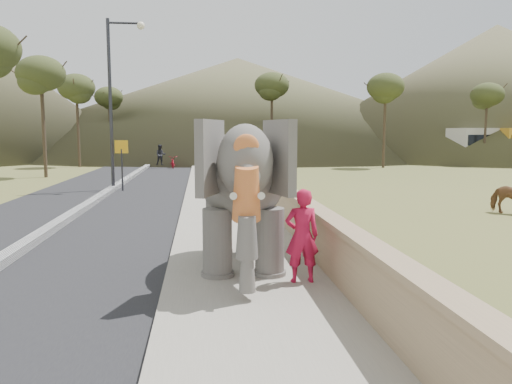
% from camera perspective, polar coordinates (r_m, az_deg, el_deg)
% --- Properties ---
extents(ground, '(160.00, 160.00, 0.00)m').
position_cam_1_polar(ground, '(8.64, -0.62, -12.07)').
color(ground, olive).
rests_on(ground, ground).
extents(road, '(7.00, 120.00, 0.03)m').
position_cam_1_polar(road, '(18.82, -19.13, -2.00)').
color(road, black).
rests_on(road, ground).
extents(median, '(0.35, 120.00, 0.22)m').
position_cam_1_polar(median, '(18.80, -19.14, -1.72)').
color(median, black).
rests_on(median, ground).
extents(walkway, '(3.00, 120.00, 0.15)m').
position_cam_1_polar(walkway, '(18.35, -3.73, -1.66)').
color(walkway, '#9E9687').
rests_on(walkway, ground).
extents(parapet, '(0.30, 120.00, 1.10)m').
position_cam_1_polar(parapet, '(18.44, 1.39, -0.12)').
color(parapet, tan).
rests_on(parapet, ground).
extents(lamppost, '(1.76, 0.36, 8.00)m').
position_cam_1_polar(lamppost, '(24.76, -15.64, 11.45)').
color(lamppost, '#28292C').
rests_on(lamppost, ground).
extents(signboard, '(0.60, 0.08, 2.40)m').
position_cam_1_polar(signboard, '(24.27, -15.10, 3.93)').
color(signboard, '#2D2D33').
rests_on(signboard, ground).
extents(distant_car, '(4.53, 2.76, 1.44)m').
position_cam_1_polar(distant_car, '(47.73, 15.59, 4.17)').
color(distant_car, '#BAB9C1').
rests_on(distant_car, ground).
extents(bus_white, '(11.28, 4.91, 3.10)m').
position_cam_1_polar(bus_white, '(50.03, 26.56, 4.76)').
color(bus_white, beige).
rests_on(bus_white, ground).
extents(hill_right, '(56.00, 56.00, 16.00)m').
position_cam_1_polar(hill_right, '(70.69, 25.53, 10.48)').
color(hill_right, brown).
rests_on(hill_right, ground).
extents(hill_far, '(80.00, 80.00, 14.00)m').
position_cam_1_polar(hill_far, '(78.46, -2.10, 9.99)').
color(hill_far, brown).
rests_on(hill_far, ground).
extents(elephant_and_man, '(2.31, 3.96, 2.81)m').
position_cam_1_polar(elephant_and_man, '(9.98, -1.52, -0.37)').
color(elephant_and_man, slate).
rests_on(elephant_and_man, ground).
extents(motorcyclist, '(1.73, 1.86, 1.83)m').
position_cam_1_polar(motorcyclist, '(38.68, -10.04, 3.70)').
color(motorcyclist, maroon).
rests_on(motorcyclist, ground).
extents(trees, '(47.79, 42.68, 8.51)m').
position_cam_1_polar(trees, '(36.64, -2.10, 8.47)').
color(trees, '#473828').
rests_on(trees, ground).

